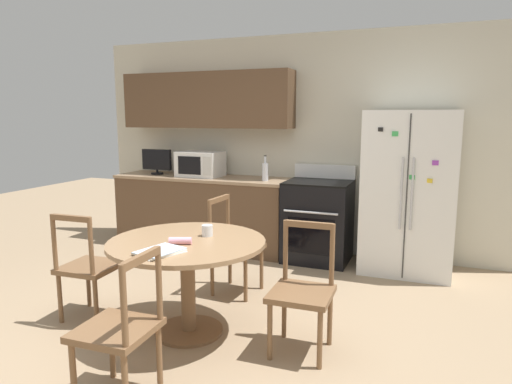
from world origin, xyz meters
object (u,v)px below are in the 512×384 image
at_px(oven_range, 318,220).
at_px(candle_glass, 208,231).
at_px(refrigerator, 408,193).
at_px(countertop_tv, 157,161).
at_px(counter_bottle, 265,171).
at_px(dining_chair_left, 88,268).
at_px(dining_chair_right, 302,292).
at_px(dining_chair_near, 120,330).
at_px(dining_chair_far, 234,247).
at_px(microwave, 200,164).

relative_size(oven_range, candle_glass, 12.50).
xyz_separation_m(refrigerator, candle_glass, (-1.37, -1.93, -0.08)).
distance_m(countertop_tv, counter_bottle, 1.53).
xyz_separation_m(dining_chair_left, dining_chair_right, (1.76, 0.14, 0.00)).
relative_size(dining_chair_near, candle_glass, 10.44).
distance_m(refrigerator, dining_chair_far, 1.95).
relative_size(oven_range, dining_chair_far, 1.20).
relative_size(refrigerator, oven_range, 1.58).
bearing_deg(counter_bottle, refrigerator, 1.33).
distance_m(countertop_tv, candle_glass, 2.65).
bearing_deg(dining_chair_left, counter_bottle, 68.01).
xyz_separation_m(microwave, dining_chair_far, (1.02, -1.27, -0.62)).
distance_m(refrigerator, countertop_tv, 3.12).
height_order(refrigerator, candle_glass, refrigerator).
bearing_deg(dining_chair_right, dining_chair_far, -44.26).
bearing_deg(oven_range, countertop_tv, 179.77).
xyz_separation_m(oven_range, dining_chair_left, (-1.37, -2.20, -0.03)).
bearing_deg(dining_chair_right, dining_chair_near, 47.48).
bearing_deg(countertop_tv, dining_chair_right, -39.24).
xyz_separation_m(microwave, counter_bottle, (0.89, -0.09, -0.04)).
xyz_separation_m(oven_range, dining_chair_far, (-0.50, -1.24, -0.03)).
relative_size(dining_chair_right, dining_chair_far, 1.00).
bearing_deg(counter_bottle, dining_chair_near, -86.15).
bearing_deg(dining_chair_near, oven_range, -10.02).
xyz_separation_m(counter_bottle, dining_chair_near, (0.20, -2.94, -0.58)).
bearing_deg(dining_chair_near, microwave, 17.88).
height_order(dining_chair_left, dining_chair_right, same).
height_order(microwave, dining_chair_right, microwave).
bearing_deg(dining_chair_far, dining_chair_left, -38.34).
relative_size(refrigerator, counter_bottle, 5.69).
height_order(refrigerator, dining_chair_left, refrigerator).
distance_m(counter_bottle, dining_chair_near, 3.01).
relative_size(refrigerator, dining_chair_left, 1.89).
bearing_deg(counter_bottle, candle_glass, -83.18).
bearing_deg(dining_chair_far, dining_chair_near, 6.07).
relative_size(countertop_tv, counter_bottle, 1.38).
xyz_separation_m(countertop_tv, candle_glass, (1.75, -1.96, -0.31)).
bearing_deg(candle_glass, counter_bottle, 96.82).
bearing_deg(countertop_tv, microwave, 1.64).
distance_m(oven_range, counter_bottle, 0.83).
relative_size(refrigerator, countertop_tv, 4.14).
distance_m(counter_bottle, dining_chair_left, 2.34).
height_order(countertop_tv, dining_chair_left, countertop_tv).
bearing_deg(oven_range, dining_chair_near, -98.07).
relative_size(oven_range, dining_chair_right, 1.20).
relative_size(dining_chair_near, dining_chair_far, 1.00).
height_order(oven_range, dining_chair_near, oven_range).
relative_size(dining_chair_right, candle_glass, 10.44).
bearing_deg(dining_chair_left, microwave, 91.05).
relative_size(refrigerator, dining_chair_near, 1.89).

